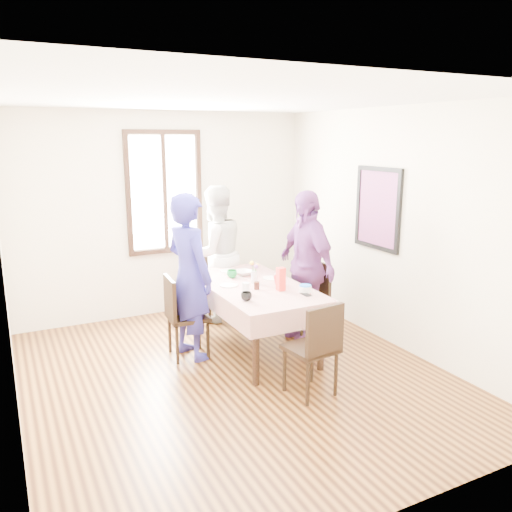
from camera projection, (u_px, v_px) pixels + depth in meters
name	position (u px, v px, depth m)	size (l,w,h in m)	color
ground	(236.00, 376.00, 5.25)	(4.50, 4.50, 0.00)	black
back_wall	(165.00, 215.00, 6.91)	(4.00, 4.00, 0.00)	beige
right_wall	(396.00, 229.00, 5.83)	(4.50, 4.50, 0.00)	beige
window_frame	(164.00, 192.00, 6.82)	(1.02, 0.06, 1.62)	black
window_pane	(164.00, 192.00, 6.83)	(0.90, 0.02, 1.50)	white
art_poster	(378.00, 208.00, 6.04)	(0.04, 0.76, 0.96)	red
dining_table	(254.00, 318.00, 5.83)	(0.87, 1.71, 0.75)	black
tablecloth	(254.00, 285.00, 5.75)	(0.99, 1.83, 0.01)	#570000
chair_left	(188.00, 316.00, 5.64)	(0.42, 0.42, 0.91)	black
chair_right	(306.00, 301.00, 6.18)	(0.42, 0.42, 0.91)	black
chair_far	(214.00, 285.00, 6.84)	(0.42, 0.42, 0.91)	black
chair_near	(311.00, 348.00, 4.79)	(0.42, 0.42, 0.91)	black
person_left	(188.00, 277.00, 5.55)	(0.66, 0.43, 1.81)	navy
person_far	(214.00, 254.00, 6.72)	(0.86, 0.67, 1.77)	beige
person_right	(306.00, 266.00, 6.08)	(1.04, 0.43, 1.78)	#6F367B
mug_black	(246.00, 296.00, 5.18)	(0.11, 0.11, 0.09)	black
mug_flag	(278.00, 280.00, 5.74)	(0.11, 0.11, 0.10)	red
mug_green	(232.00, 274.00, 6.03)	(0.12, 0.12, 0.09)	#0C7226
serving_bowl	(244.00, 273.00, 6.15)	(0.22, 0.22, 0.05)	white
juice_carton	(281.00, 279.00, 5.51)	(0.08, 0.08, 0.25)	red
butter_tub	(305.00, 289.00, 5.47)	(0.13, 0.13, 0.07)	white
jam_jar	(257.00, 286.00, 5.57)	(0.06, 0.06, 0.08)	black
drinking_glass	(246.00, 288.00, 5.43)	(0.08, 0.08, 0.11)	silver
smartphone	(306.00, 294.00, 5.38)	(0.07, 0.14, 0.01)	black
flower_vase	(254.00, 277.00, 5.79)	(0.07, 0.07, 0.14)	silver
plate_left	(229.00, 285.00, 5.70)	(0.20, 0.20, 0.01)	white
plate_right	(271.00, 278.00, 5.99)	(0.20, 0.20, 0.01)	white
plate_far	(228.00, 271.00, 6.32)	(0.20, 0.20, 0.01)	white
butter_lid	(305.00, 285.00, 5.46)	(0.12, 0.12, 0.01)	blue
flower_bunch	(254.00, 267.00, 5.77)	(0.09, 0.09, 0.10)	yellow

